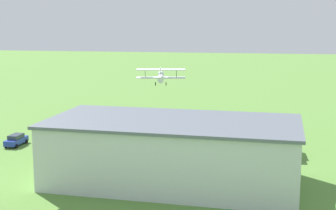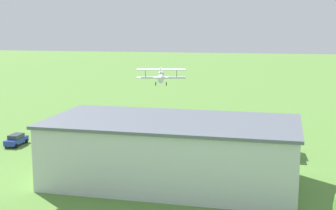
% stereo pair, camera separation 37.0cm
% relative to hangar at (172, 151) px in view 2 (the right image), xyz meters
% --- Properties ---
extents(ground_plane, '(400.00, 400.00, 0.00)m').
position_rel_hangar_xyz_m(ground_plane, '(3.43, -36.94, -3.75)').
color(ground_plane, '#568438').
extents(hangar, '(29.46, 15.53, 7.48)m').
position_rel_hangar_xyz_m(hangar, '(0.00, 0.00, 0.00)').
color(hangar, silver).
rests_on(hangar, ground_plane).
extents(biplane, '(9.00, 6.98, 3.61)m').
position_rel_hangar_xyz_m(biplane, '(7.79, -31.26, 5.23)').
color(biplane, silver).
extents(car_orange, '(1.93, 4.33, 1.48)m').
position_rel_hangar_xyz_m(car_orange, '(14.25, -10.94, -2.97)').
color(car_orange, orange).
rests_on(car_orange, ground_plane).
extents(car_silver, '(2.17, 4.34, 1.54)m').
position_rel_hangar_xyz_m(car_silver, '(20.04, -12.35, -2.94)').
color(car_silver, '#B7B7BC').
rests_on(car_silver, ground_plane).
extents(car_blue, '(2.10, 4.50, 1.72)m').
position_rel_hangar_xyz_m(car_blue, '(26.44, -12.56, -2.87)').
color(car_blue, '#23389E').
rests_on(car_blue, ground_plane).
extents(truck_flatbed_blue, '(2.62, 6.34, 3.04)m').
position_rel_hangar_xyz_m(truck_flatbed_blue, '(-13.37, -14.85, -2.11)').
color(truck_flatbed_blue, '#2D4C8C').
rests_on(truck_flatbed_blue, ground_plane).
extents(person_watching_takeoff, '(0.48, 0.48, 1.62)m').
position_rel_hangar_xyz_m(person_watching_takeoff, '(10.47, -13.44, -2.94)').
color(person_watching_takeoff, '#3F3F47').
rests_on(person_watching_takeoff, ground_plane).
extents(person_by_parked_cars, '(0.50, 0.50, 1.75)m').
position_rel_hangar_xyz_m(person_by_parked_cars, '(10.73, -16.38, -2.88)').
color(person_by_parked_cars, orange).
rests_on(person_by_parked_cars, ground_plane).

